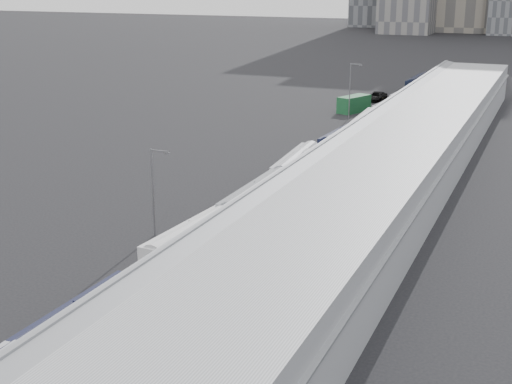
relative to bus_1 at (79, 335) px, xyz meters
The scene contains 21 objects.
sidewalk 37.45m from the bus_1, 79.80° to the left, with size 10.00×170.00×0.12m, color gray.
lane_line 37.06m from the bus_1, 96.00° to the left, with size 0.12×160.00×0.02m, color gold.
depot 38.38m from the bus_1, 73.91° to the left, with size 12.45×160.40×7.20m.
bus_1 is the anchor object (origin of this frame).
bus_2 16.91m from the bus_1, 92.34° to the left, with size 3.42×12.55×3.62m.
bus_3 28.86m from the bus_1, 89.51° to the left, with size 3.04×13.68×4.00m.
bus_4 42.84m from the bus_1, 90.97° to the left, with size 3.61×13.42×3.88m.
bus_5 58.95m from the bus_1, 89.87° to the left, with size 3.41×12.90×3.73m.
bus_6 70.85m from the bus_1, 89.68° to the left, with size 3.27×13.28×3.85m.
bus_7 86.04m from the bus_1, 89.74° to the left, with size 3.60×12.47×3.59m.
bus_8 98.34m from the bus_1, 89.84° to the left, with size 3.18×12.14×3.51m.
bus_9 115.19m from the bus_1, 90.12° to the left, with size 3.24×13.88×4.03m.
tree_1 11.62m from the bus_1, 71.78° to the left, with size 1.70×1.70×4.40m.
tree_2 35.13m from the bus_1, 83.61° to the left, with size 1.05×1.05×4.04m.
tree_3 58.80m from the bus_1, 86.21° to the left, with size 1.08×1.08×3.96m.
tree_4 88.44m from the bus_1, 87.57° to the left, with size 1.35×1.35×3.68m.
tree_5 111.17m from the bus_1, 88.30° to the left, with size 2.25×2.25×4.35m.
street_lamp_near 22.73m from the bus_1, 108.28° to the left, with size 2.04×0.22×8.43m.
street_lamp_far 84.78m from the bus_1, 94.19° to the left, with size 2.04×0.22×9.50m.
shipping_container 91.52m from the bus_1, 94.63° to the left, with size 2.69×6.87×2.93m, color #174B28.
suv 104.89m from the bus_1, 93.58° to the left, with size 2.91×6.32×1.76m, color black.
Camera 1 is at (28.92, -15.07, 23.55)m, focal length 50.00 mm.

